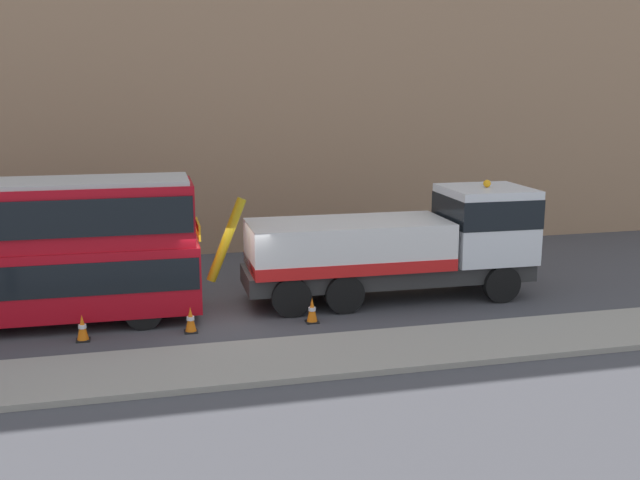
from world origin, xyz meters
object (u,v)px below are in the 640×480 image
at_px(recovery_tow_truck, 404,243).
at_px(traffic_cone_midway, 191,320).
at_px(traffic_cone_near_bus, 82,328).
at_px(traffic_cone_near_truck, 312,311).

xyz_separation_m(recovery_tow_truck, traffic_cone_midway, (-6.74, -1.74, -1.42)).
bearing_deg(traffic_cone_midway, recovery_tow_truck, 14.45).
bearing_deg(traffic_cone_midway, traffic_cone_near_bus, -179.95).
bearing_deg(recovery_tow_truck, traffic_cone_near_truck, -151.72).
xyz_separation_m(traffic_cone_near_bus, traffic_cone_midway, (2.81, 0.00, 0.00)).
distance_m(traffic_cone_midway, traffic_cone_near_truck, 3.40).
bearing_deg(traffic_cone_near_bus, traffic_cone_midway, 0.05).
height_order(traffic_cone_midway, traffic_cone_near_truck, same).
bearing_deg(traffic_cone_near_truck, traffic_cone_midway, -179.56).
height_order(traffic_cone_near_bus, traffic_cone_near_truck, same).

